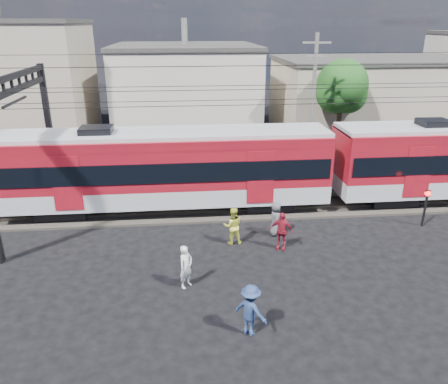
{
  "coord_description": "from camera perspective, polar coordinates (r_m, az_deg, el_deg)",
  "views": [
    {
      "loc": [
        -2.47,
        -12.75,
        9.07
      ],
      "look_at": [
        -0.74,
        5.0,
        2.12
      ],
      "focal_mm": 35.0,
      "sensor_mm": 36.0,
      "label": 1
    }
  ],
  "objects": [
    {
      "name": "catenary",
      "position": [
        22.01,
        -22.08,
        9.47
      ],
      "size": [
        70.0,
        9.3,
        7.52
      ],
      "color": "black",
      "rests_on": "ground"
    },
    {
      "name": "pedestrian_d",
      "position": [
        18.65,
        7.49,
        -5.05
      ],
      "size": [
        1.08,
        0.8,
        1.7
      ],
      "primitive_type": "imported",
      "rotation": [
        0.0,
        0.0,
        -0.44
      ],
      "color": "maroon",
      "rests_on": "ground"
    },
    {
      "name": "track_bed",
      "position": [
        22.76,
        1.13,
        -2.03
      ],
      "size": [
        70.0,
        3.4,
        0.12
      ],
      "primitive_type": "cube",
      "color": "#2D2823",
      "rests_on": "ground"
    },
    {
      "name": "rail_near",
      "position": [
        22.03,
        1.36,
        -2.51
      ],
      "size": [
        70.0,
        0.12,
        0.12
      ],
      "primitive_type": "cube",
      "color": "#59544C",
      "rests_on": "track_bed"
    },
    {
      "name": "utility_pole_mid",
      "position": [
        29.36,
        11.54,
        12.0
      ],
      "size": [
        1.8,
        0.24,
        8.5
      ],
      "color": "slate",
      "rests_on": "ground"
    },
    {
      "name": "crossing_signal",
      "position": [
        22.43,
        24.91,
        -1.11
      ],
      "size": [
        0.27,
        0.27,
        1.84
      ],
      "color": "black",
      "rests_on": "ground"
    },
    {
      "name": "pedestrian_a",
      "position": [
        16.06,
        -5.0,
        -9.68
      ],
      "size": [
        0.7,
        0.71,
        1.65
      ],
      "primitive_type": "imported",
      "rotation": [
        0.0,
        0.0,
        0.82
      ],
      "color": "white",
      "rests_on": "ground"
    },
    {
      "name": "commuter_train",
      "position": [
        21.8,
        -7.0,
        3.33
      ],
      "size": [
        50.3,
        3.08,
        4.17
      ],
      "color": "black",
      "rests_on": "ground"
    },
    {
      "name": "tree_near",
      "position": [
        33.26,
        15.41,
        12.95
      ],
      "size": [
        3.82,
        3.64,
        6.72
      ],
      "color": "#382619",
      "rests_on": "ground"
    },
    {
      "name": "building_mideast",
      "position": [
        40.7,
        18.8,
        11.85
      ],
      "size": [
        16.32,
        10.2,
        6.3
      ],
      "color": "tan",
      "rests_on": "ground"
    },
    {
      "name": "building_midwest",
      "position": [
        40.12,
        -4.97,
        13.47
      ],
      "size": [
        12.24,
        12.24,
        7.3
      ],
      "color": "beige",
      "rests_on": "ground"
    },
    {
      "name": "rail_far",
      "position": [
        23.4,
        0.92,
        -1.04
      ],
      "size": [
        70.0,
        0.12,
        0.12
      ],
      "primitive_type": "cube",
      "color": "#59544C",
      "rests_on": "track_bed"
    },
    {
      "name": "pedestrian_b",
      "position": [
        18.96,
        1.16,
        -4.44
      ],
      "size": [
        0.81,
        0.63,
        1.67
      ],
      "primitive_type": "imported",
      "rotation": [
        0.0,
        0.0,
        3.14
      ],
      "color": "#DBDA44",
      "rests_on": "ground"
    },
    {
      "name": "pedestrian_e",
      "position": [
        19.83,
        6.76,
        -3.53
      ],
      "size": [
        0.55,
        0.8,
        1.59
      ],
      "primitive_type": "imported",
      "rotation": [
        0.0,
        0.0,
        1.52
      ],
      "color": "#535358",
      "rests_on": "ground"
    },
    {
      "name": "pedestrian_c",
      "position": [
        13.83,
        3.48,
        -15.16
      ],
      "size": [
        1.26,
        1.22,
        1.73
      ],
      "primitive_type": "imported",
      "rotation": [
        0.0,
        0.0,
        2.42
      ],
      "color": "navy",
      "rests_on": "ground"
    },
    {
      "name": "ground",
      "position": [
        15.84,
        4.55,
        -13.71
      ],
      "size": [
        120.0,
        120.0,
        0.0
      ],
      "primitive_type": "plane",
      "color": "black",
      "rests_on": "ground"
    }
  ]
}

